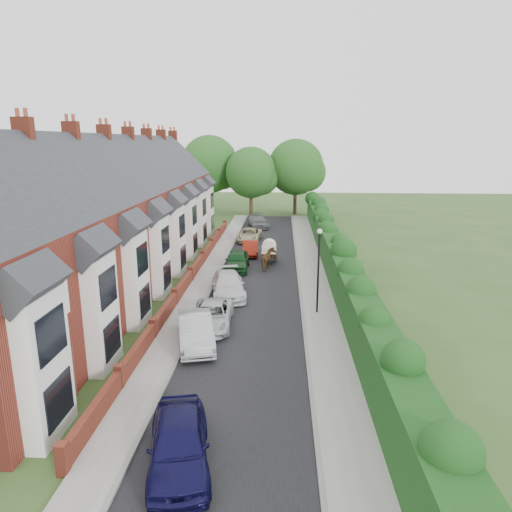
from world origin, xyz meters
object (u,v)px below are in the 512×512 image
(lamppost, at_px, (319,260))
(car_red, at_px, (250,248))
(car_green, at_px, (237,260))
(car_grey, at_px, (258,221))
(car_navy, at_px, (179,443))
(car_silver_b, at_px, (212,315))
(car_silver_a, at_px, (196,330))
(car_beige, at_px, (249,235))
(car_white, at_px, (228,285))
(horse_cart, at_px, (269,250))
(horse, at_px, (268,260))

(lamppost, relative_size, car_red, 1.34)
(car_green, height_order, car_grey, car_green)
(car_navy, relative_size, car_grey, 0.93)
(lamppost, xyz_separation_m, car_silver_b, (-5.95, -2.21, -2.65))
(car_silver_a, height_order, car_silver_b, car_silver_a)
(car_silver_a, relative_size, car_red, 1.22)
(car_silver_a, bearing_deg, car_beige, 73.65)
(car_green, height_order, car_red, car_green)
(car_white, bearing_deg, car_grey, 77.88)
(car_red, bearing_deg, horse_cart, -61.26)
(car_white, distance_m, horse, 6.80)
(horse, height_order, horse_cart, horse_cart)
(car_silver_a, xyz_separation_m, car_white, (0.74, 7.60, -0.04))
(lamppost, xyz_separation_m, car_silver_a, (-6.40, -4.60, -2.52))
(car_beige, distance_m, horse_cart, 8.86)
(car_red, bearing_deg, car_silver_a, -99.49)
(lamppost, bearing_deg, car_white, 152.08)
(car_white, height_order, car_grey, car_white)
(car_silver_b, distance_m, car_red, 16.44)
(car_silver_a, distance_m, horse, 14.30)
(lamppost, relative_size, car_navy, 1.11)
(car_silver_b, height_order, car_white, car_white)
(lamppost, height_order, car_beige, lamppost)
(lamppost, bearing_deg, car_beige, 105.23)
(car_silver_b, bearing_deg, car_beige, 86.45)
(car_red, height_order, horse_cart, horse_cart)
(car_grey, relative_size, horse, 2.46)
(car_beige, bearing_deg, horse, -73.34)
(car_navy, distance_m, car_white, 16.37)
(lamppost, relative_size, car_beige, 1.11)
(car_navy, bearing_deg, horse, 72.90)
(lamppost, distance_m, horse, 10.17)
(car_red, distance_m, horse_cart, 3.27)
(car_green, distance_m, horse_cart, 3.35)
(car_navy, height_order, car_white, car_navy)
(horse, bearing_deg, horse_cart, -78.91)
(car_white, xyz_separation_m, horse_cart, (2.47, 8.52, 0.41))
(car_green, height_order, horse, horse)
(horse_cart, bearing_deg, car_silver_a, -101.24)
(lamppost, xyz_separation_m, car_green, (-5.69, 9.32, -2.53))
(lamppost, distance_m, car_green, 11.20)
(car_white, relative_size, car_grey, 1.02)
(car_beige, height_order, horse_cart, horse_cart)
(car_silver_b, bearing_deg, car_red, 84.39)
(car_beige, bearing_deg, car_navy, -84.95)
(car_beige, xyz_separation_m, car_grey, (0.46, 7.65, 0.08))
(car_navy, height_order, horse, horse)
(car_silver_a, distance_m, car_grey, 32.35)
(car_grey, xyz_separation_m, horse, (1.80, -18.38, 0.13))
(car_beige, bearing_deg, car_grey, 91.27)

